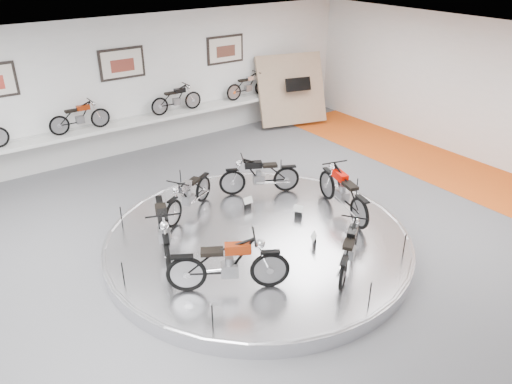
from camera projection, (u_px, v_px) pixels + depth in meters
floor at (266, 254)px, 10.42m from camera, size 16.00×16.00×0.00m
ceiling at (268, 61)px, 8.61m from camera, size 16.00×16.00×0.00m
wall_back at (124, 87)px, 14.59m from camera, size 16.00×0.00×16.00m
wall_right at (501, 97)px, 13.66m from camera, size 0.00×14.00×14.00m
orange_carpet_strip at (461, 174)px, 13.94m from camera, size 2.40×12.60×0.01m
dado_band at (130, 134)px, 15.23m from camera, size 15.68×0.04×1.10m
display_platform at (258, 241)px, 10.57m from camera, size 6.40×6.40×0.30m
platform_rim at (258, 237)px, 10.51m from camera, size 6.40×6.40×0.10m
shelf at (132, 123)px, 14.82m from camera, size 11.00×0.55×0.10m
poster_center at (122, 64)px, 14.24m from camera, size 1.35×0.06×0.88m
poster_right at (225, 50)px, 16.06m from camera, size 1.35×0.06×0.88m
display_panel at (291, 89)px, 17.18m from camera, size 2.56×1.52×2.30m
shelf_bike_b at (80, 119)px, 13.86m from camera, size 1.22×0.43×0.73m
shelf_bike_c at (176, 101)px, 15.41m from camera, size 1.22×0.43×0.73m
shelf_bike_d at (248, 87)px, 16.81m from camera, size 1.22×0.43×0.73m
bike_a at (260, 175)px, 12.04m from camera, size 1.76×1.28×0.98m
bike_b at (189, 194)px, 11.15m from camera, size 1.69×1.31×0.95m
bike_c at (163, 228)px, 9.70m from camera, size 1.31×2.00×1.11m
bike_d at (228, 264)px, 8.66m from camera, size 1.92×1.50×1.08m
bike_e at (350, 248)px, 9.24m from camera, size 1.60×1.36×0.92m
bike_f at (343, 191)px, 11.15m from camera, size 1.09×1.94×1.08m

